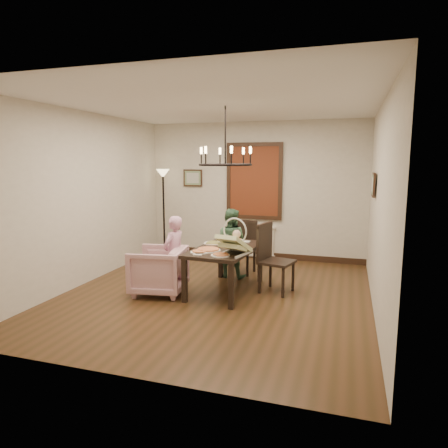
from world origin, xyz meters
The scene contains 17 objects.
room_shell centered at (0.00, 0.37, 1.40)m, with size 4.51×5.00×2.81m.
dining_table centered at (0.09, 0.17, 0.61)m, with size 0.94×1.54×0.69m.
chair_far centered at (0.08, 1.25, 0.47)m, with size 0.42×0.42×0.95m, color black, non-canonical shape.
chair_right centered at (0.86, 0.38, 0.54)m, with size 0.47×0.47×1.08m, color black, non-canonical shape.
armchair centered at (-0.85, -0.22, 0.36)m, with size 0.77×0.79×0.71m, color beige.
elderly_woman centered at (-0.65, -0.09, 0.49)m, with size 0.36×0.24×0.98m, color #D294B4.
seated_man centered at (-0.06, 0.96, 0.50)m, with size 0.49×0.38×1.00m, color #3C6546.
baby_bouncer centered at (0.34, -0.23, 0.87)m, with size 0.40×0.55×0.36m, color beige, non-canonical shape.
salad_bowl centered at (-0.11, 0.17, 0.73)m, with size 0.33×0.33×0.08m, color white.
pizza_platter centered at (-0.07, -0.13, 0.71)m, with size 0.35×0.35×0.04m, color tan.
drinking_glass centered at (0.16, 0.37, 0.76)m, with size 0.07×0.07×0.14m, color silver.
window_blinds centered at (0.00, 2.46, 1.60)m, with size 1.00×0.03×1.40m, color maroon.
radiator centered at (0.00, 2.48, 0.35)m, with size 0.92×0.12×0.62m, color silver, non-canonical shape.
picture_back centered at (-1.35, 2.47, 1.65)m, with size 0.42×0.03×0.36m, color black.
picture_right centered at (2.21, 0.90, 1.65)m, with size 0.42×0.03×0.36m, color black.
floor_lamp centered at (-1.90, 2.15, 0.90)m, with size 0.30×0.30×1.80m, color black, non-canonical shape.
chandelier centered at (0.09, 0.17, 1.95)m, with size 0.80×0.80×0.04m, color black.
Camera 1 is at (1.86, -5.54, 1.99)m, focal length 32.00 mm.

